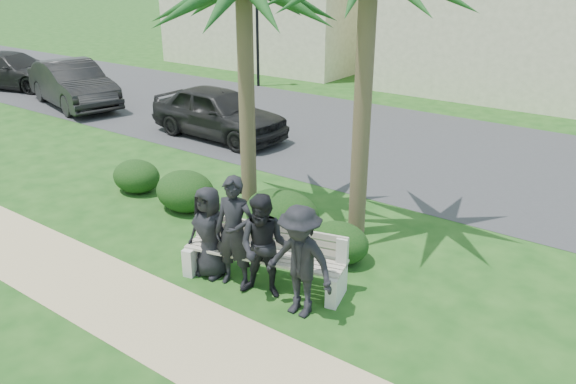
% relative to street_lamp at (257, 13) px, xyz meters
% --- Properties ---
extents(ground, '(160.00, 160.00, 0.00)m').
position_rel_street_lamp_xyz_m(ground, '(9.00, -12.00, -2.94)').
color(ground, '#174313').
rests_on(ground, ground).
extents(footpath, '(30.00, 1.60, 0.01)m').
position_rel_street_lamp_xyz_m(footpath, '(9.00, -13.80, -2.94)').
color(footpath, tan).
rests_on(footpath, ground).
extents(asphalt_street, '(160.00, 8.00, 0.01)m').
position_rel_street_lamp_xyz_m(asphalt_street, '(9.00, -4.00, -2.94)').
color(asphalt_street, '#2D2D30').
rests_on(asphalt_street, ground).
extents(street_lamp, '(0.36, 0.36, 4.29)m').
position_rel_street_lamp_xyz_m(street_lamp, '(0.00, 0.00, 0.00)').
color(street_lamp, black).
rests_on(street_lamp, ground).
extents(park_bench, '(2.81, 1.26, 0.93)m').
position_rel_street_lamp_xyz_m(park_bench, '(9.88, -12.06, -2.52)').
color(park_bench, '#9E9485').
rests_on(park_bench, ground).
extents(man_a, '(0.78, 0.52, 1.57)m').
position_rel_street_lamp_xyz_m(man_a, '(8.99, -12.39, -2.16)').
color(man_a, black).
rests_on(man_a, ground).
extents(man_b, '(0.76, 0.59, 1.85)m').
position_rel_street_lamp_xyz_m(man_b, '(9.52, -12.35, -2.02)').
color(man_b, black).
rests_on(man_b, ground).
extents(man_c, '(0.99, 0.88, 1.69)m').
position_rel_street_lamp_xyz_m(man_c, '(10.11, -12.35, -2.10)').
color(man_c, black).
rests_on(man_c, ground).
extents(man_d, '(1.13, 0.65, 1.74)m').
position_rel_street_lamp_xyz_m(man_d, '(10.83, -12.44, -2.07)').
color(man_d, black).
rests_on(man_d, ground).
extents(hedge_a, '(1.15, 0.95, 0.75)m').
position_rel_street_lamp_xyz_m(hedge_a, '(5.06, -10.67, -2.57)').
color(hedge_a, black).
rests_on(hedge_a, ground).
extents(hedge_b, '(1.32, 1.09, 0.86)m').
position_rel_street_lamp_xyz_m(hedge_b, '(6.70, -10.74, -2.51)').
color(hedge_b, black).
rests_on(hedge_b, ground).
extents(hedge_c, '(1.45, 1.20, 0.94)m').
position_rel_street_lamp_xyz_m(hedge_c, '(9.15, -10.58, -2.47)').
color(hedge_c, black).
rests_on(hedge_c, ground).
extents(hedge_d, '(1.32, 1.09, 0.86)m').
position_rel_street_lamp_xyz_m(hedge_d, '(8.90, -10.43, -2.51)').
color(hedge_d, black).
rests_on(hedge_d, ground).
extents(hedge_e, '(1.10, 0.91, 0.71)m').
position_rel_street_lamp_xyz_m(hedge_e, '(10.45, -10.71, -2.59)').
color(hedge_e, black).
rests_on(hedge_e, ground).
extents(car_a, '(4.45, 1.89, 1.50)m').
position_rel_street_lamp_xyz_m(car_a, '(3.69, -6.43, -2.19)').
color(car_a, black).
rests_on(car_a, ground).
extents(car_b, '(5.13, 2.85, 1.60)m').
position_rel_street_lamp_xyz_m(car_b, '(-3.12, -6.66, -2.14)').
color(car_b, black).
rests_on(car_b, ground).
extents(car_c, '(5.27, 3.34, 1.42)m').
position_rel_street_lamp_xyz_m(car_c, '(-7.90, -6.22, -2.23)').
color(car_c, black).
rests_on(car_c, ground).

